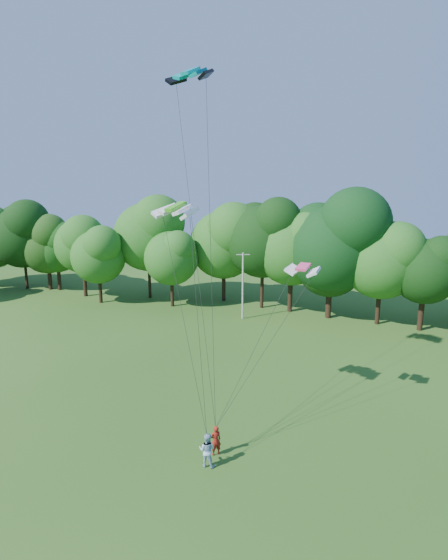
# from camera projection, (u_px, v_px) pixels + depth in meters

# --- Properties ---
(ground) EXTENTS (160.00, 160.00, 0.00)m
(ground) POSITION_uv_depth(u_px,v_px,m) (117.00, 534.00, 18.89)
(ground) COLOR #284E15
(ground) RESTS_ON ground
(utility_pole) EXTENTS (1.45, 0.57, 7.54)m
(utility_pole) POSITION_uv_depth(u_px,v_px,m) (243.00, 285.00, 48.67)
(utility_pole) COLOR #B9B9AF
(utility_pole) RESTS_ON ground
(kite_flyer_left) EXTENTS (0.76, 0.74, 1.75)m
(kite_flyer_left) POSITION_uv_depth(u_px,v_px,m) (216.00, 440.00, 24.29)
(kite_flyer_left) COLOR maroon
(kite_flyer_left) RESTS_ON ground
(kite_flyer_right) EXTENTS (0.92, 0.72, 1.89)m
(kite_flyer_right) POSITION_uv_depth(u_px,v_px,m) (207.00, 450.00, 23.30)
(kite_flyer_right) COLOR #A3C6E3
(kite_flyer_right) RESTS_ON ground
(kite_teal) EXTENTS (3.19, 2.15, 0.69)m
(kite_teal) POSITION_uv_depth(u_px,v_px,m) (191.00, 71.00, 26.44)
(kite_teal) COLOR #049495
(kite_teal) RESTS_ON ground
(kite_green) EXTENTS (3.12, 2.35, 0.58)m
(kite_green) POSITION_uv_depth(u_px,v_px,m) (176.00, 206.00, 24.80)
(kite_green) COLOR green
(kite_green) RESTS_ON ground
(kite_pink) EXTENTS (2.24, 1.51, 0.40)m
(kite_pink) POSITION_uv_depth(u_px,v_px,m) (303.00, 267.00, 26.47)
(kite_pink) COLOR #F44378
(kite_pink) RESTS_ON ground
(tree_back_west) EXTENTS (8.05, 8.05, 11.71)m
(tree_back_west) POSITION_uv_depth(u_px,v_px,m) (46.00, 239.00, 61.93)
(tree_back_west) COLOR #321D14
(tree_back_west) RESTS_ON ground
(tree_back_center) EXTENTS (10.66, 10.66, 15.51)m
(tree_back_center) POSITION_uv_depth(u_px,v_px,m) (333.00, 233.00, 47.75)
(tree_back_center) COLOR black
(tree_back_center) RESTS_ON ground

